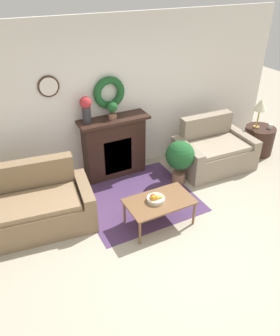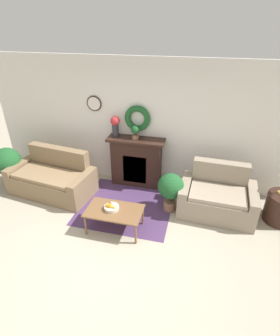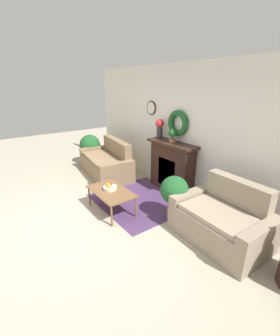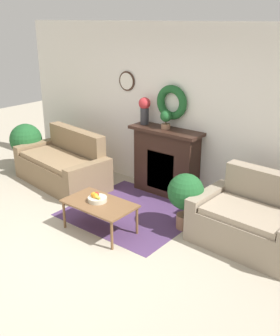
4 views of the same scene
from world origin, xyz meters
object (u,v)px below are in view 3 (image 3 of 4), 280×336
at_px(couch_left, 107,163).
at_px(potted_plant_floor_by_loveseat, 174,192).
at_px(potted_plant_floor_by_couch, 90,146).
at_px(fireplace, 172,166).
at_px(loveseat_right, 222,221).
at_px(vase_on_mantel_left, 160,127).
at_px(potted_plant_on_mantel, 172,135).
at_px(fruit_bowl, 110,187).
at_px(coffee_table, 111,193).

relative_size(couch_left, potted_plant_floor_by_loveseat, 2.32).
bearing_deg(potted_plant_floor_by_couch, potted_plant_floor_by_loveseat, -1.16).
xyz_separation_m(fireplace, potted_plant_floor_by_loveseat, (0.88, -0.78, -0.05)).
relative_size(couch_left, loveseat_right, 1.30).
bearing_deg(vase_on_mantel_left, couch_left, -147.69).
relative_size(fireplace, potted_plant_floor_by_couch, 1.38).
bearing_deg(fireplace, couch_left, -155.47).
height_order(loveseat_right, potted_plant_on_mantel, potted_plant_on_mantel).
bearing_deg(fruit_bowl, loveseat_right, 27.89).
distance_m(coffee_table, vase_on_mantel_left, 1.92).
bearing_deg(vase_on_mantel_left, fruit_bowl, -75.31).
distance_m(loveseat_right, coffee_table, 1.98).
xyz_separation_m(loveseat_right, potted_plant_floor_by_couch, (-4.51, -0.10, 0.23)).
xyz_separation_m(fireplace, vase_on_mantel_left, (-0.45, 0.01, 0.81)).
relative_size(coffee_table, potted_plant_on_mantel, 3.32).
relative_size(vase_on_mantel_left, potted_plant_floor_by_loveseat, 0.55).
relative_size(fireplace, fruit_bowl, 4.70).
height_order(vase_on_mantel_left, potted_plant_floor_by_couch, vase_on_mantel_left).
distance_m(potted_plant_on_mantel, potted_plant_floor_by_loveseat, 1.40).
height_order(coffee_table, potted_plant_floor_by_loveseat, potted_plant_floor_by_loveseat).
distance_m(fireplace, fruit_bowl, 1.56).
distance_m(couch_left, potted_plant_on_mantel, 2.04).
bearing_deg(couch_left, fruit_bowl, -19.00).
relative_size(vase_on_mantel_left, potted_plant_floor_by_couch, 0.50).
bearing_deg(fruit_bowl, vase_on_mantel_left, 104.69).
height_order(coffee_table, potted_plant_on_mantel, potted_plant_on_mantel).
height_order(couch_left, potted_plant_on_mantel, potted_plant_on_mantel).
bearing_deg(loveseat_right, potted_plant_floor_by_couch, -176.11).
height_order(couch_left, potted_plant_floor_by_loveseat, couch_left).
relative_size(couch_left, fruit_bowl, 7.15).
height_order(loveseat_right, vase_on_mantel_left, vase_on_mantel_left).
bearing_deg(couch_left, potted_plant_floor_by_couch, -174.93).
xyz_separation_m(couch_left, fruit_bowl, (1.61, -0.80, 0.15)).
relative_size(fireplace, vase_on_mantel_left, 2.76).
xyz_separation_m(fireplace, coffee_table, (0.02, -1.57, -0.18)).
distance_m(loveseat_right, potted_plant_on_mantel, 2.09).
bearing_deg(coffee_table, fireplace, 90.70).
relative_size(loveseat_right, potted_plant_floor_by_loveseat, 1.79).
relative_size(fruit_bowl, potted_plant_floor_by_couch, 0.29).
height_order(loveseat_right, potted_plant_floor_by_loveseat, loveseat_right).
xyz_separation_m(couch_left, potted_plant_floor_by_loveseat, (2.53, -0.03, 0.20)).
distance_m(couch_left, loveseat_right, 3.41).
height_order(fireplace, couch_left, fireplace).
bearing_deg(vase_on_mantel_left, potted_plant_floor_by_couch, -162.78).
distance_m(loveseat_right, potted_plant_floor_by_couch, 4.51).
relative_size(couch_left, vase_on_mantel_left, 4.20).
bearing_deg(loveseat_right, fireplace, 163.48).
height_order(coffee_table, fruit_bowl, fruit_bowl).
xyz_separation_m(loveseat_right, coffee_table, (-1.73, -0.96, 0.06)).
relative_size(couch_left, potted_plant_floor_by_couch, 2.11).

